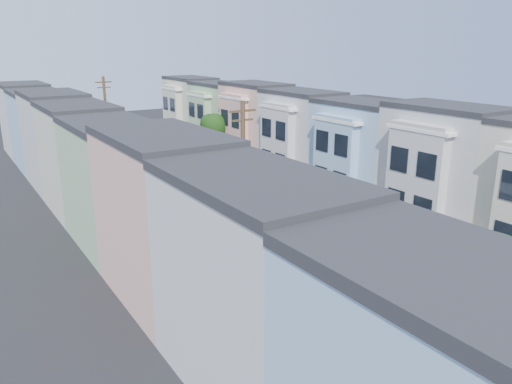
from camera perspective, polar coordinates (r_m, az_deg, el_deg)
The scene contains 26 objects.
ground at distance 32.23m, azimuth 10.21°, elevation -7.68°, with size 160.00×160.00×0.00m, color black.
road_slab at distance 43.63m, azimuth -3.18°, elevation -0.95°, with size 12.00×70.00×0.02m, color black.
curb_left at distance 41.13m, azimuth -10.53°, elevation -2.20°, with size 0.30×70.00×0.15m, color gray.
curb_right at distance 46.74m, azimuth 3.29°, elevation 0.32°, with size 0.30×70.00×0.15m, color gray.
sidewalk_left at distance 40.70m, azimuth -12.23°, elevation -2.51°, with size 2.60×70.00×0.15m, color gray.
sidewalk_right at distance 47.48m, azimuth 4.56°, elevation 0.56°, with size 2.60×70.00×0.15m, color gray.
centerline at distance 43.63m, azimuth -3.18°, elevation -0.96°, with size 0.12×70.00×0.01m, color gold.
townhouse_row_left at distance 39.67m, azimuth -17.35°, elevation -3.52°, with size 5.00×70.00×8.50m, color #91B6D6.
townhouse_row_right at distance 49.82m, azimuth 8.05°, elevation 1.12°, with size 5.00×70.00×8.50m, color #91B6D6.
tree_a at distance 18.30m, azimuth 23.94°, elevation -11.36°, with size 4.70×4.70×7.31m.
tree_b at distance 24.22m, azimuth 5.02°, elevation -2.74°, with size 4.70×4.70×7.47m.
tree_c at distance 31.83m, azimuth -5.22°, elevation 1.46°, with size 4.70×4.70×7.21m.
tree_d at distance 41.70m, azimuth -12.29°, elevation 4.72°, with size 4.70×4.70×7.19m.
tree_e at distance 54.42m, azimuth -17.42°, elevation 7.30°, with size 4.70×4.70×7.45m.
tree_far_r at distance 59.30m, azimuth -4.85°, elevation 7.41°, with size 3.10×3.10×5.37m.
utility_pole_near at distance 28.35m, azimuth -1.46°, elevation 0.30°, with size 1.60×0.26×10.00m.
utility_pole_far at distance 51.89m, azimuth -16.62°, elevation 7.03°, with size 1.60×0.26×10.00m.
fedex_truck at distance 32.14m, azimuth 14.30°, elevation -4.60°, with size 2.55×6.62×3.17m.
lead_sedan at distance 37.63m, azimuth 6.15°, elevation -2.67°, with size 2.15×5.12×1.54m, color black.
parked_left_b at distance 24.64m, azimuth 12.40°, elevation -14.17°, with size 1.52×3.97×1.29m, color #0D1C38.
parked_left_c at distance 30.88m, azimuth 0.48°, elevation -7.17°, with size 1.40×3.97×1.32m, color #979899.
parked_left_d at distance 38.03m, azimuth -6.79°, elevation -2.50°, with size 2.51×5.45×1.52m, color #3E030F.
parked_right_a at distance 32.03m, azimuth 24.27°, elevation -7.87°, with size 1.79×4.27×1.28m, color slate.
parked_right_b at distance 34.17m, azimuth 18.55°, elevation -5.63°, with size 1.47×4.17×1.39m, color silver.
parked_right_c at distance 47.34m, azimuth 0.91°, elevation 1.38°, with size 2.42×5.25×1.46m, color black.
parked_right_d at distance 56.13m, azimuth -5.02°, elevation 3.73°, with size 1.56×4.42×1.47m, color black.
Camera 1 is at (-20.36, -21.32, 13.04)m, focal length 35.00 mm.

